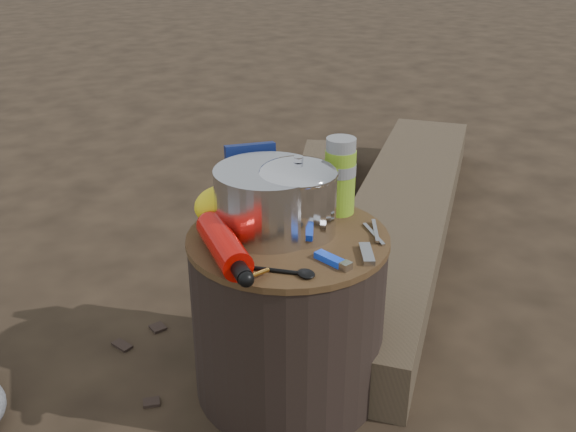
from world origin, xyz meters
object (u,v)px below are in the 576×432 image
stump (288,314)px  thermos (340,176)px  travel_mug (290,181)px  fuel_bottle (224,245)px  log_main (401,217)px  camping_pot (298,197)px

stump → thermos: bearing=13.6°
stump → travel_mug: travel_mug is taller
fuel_bottle → travel_mug: (0.29, 0.18, 0.02)m
log_main → thermos: size_ratio=10.45×
thermos → travel_mug: 0.14m
stump → camping_pot: size_ratio=2.64×
log_main → fuel_bottle: bearing=-102.9°
stump → travel_mug: 0.34m
fuel_bottle → thermos: 0.36m
thermos → travel_mug: thermos is taller
log_main → thermos: 0.88m
log_main → fuel_bottle: fuel_bottle is taller
stump → log_main: 0.94m
fuel_bottle → thermos: size_ratio=1.45×
thermos → stump: bearing=-166.4°
log_main → fuel_bottle: size_ratio=7.19×
stump → thermos: size_ratio=2.46×
camping_pot → travel_mug: 0.18m
camping_pot → travel_mug: bearing=63.4°
travel_mug → fuel_bottle: bearing=-147.1°
fuel_bottle → stump: bearing=17.7°
fuel_bottle → camping_pot: bearing=17.7°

